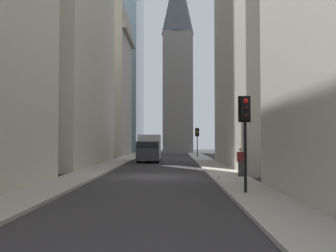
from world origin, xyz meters
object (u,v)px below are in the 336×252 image
at_px(traffic_light_foreground, 245,121).
at_px(pedestrian, 241,161).
at_px(delivery_truck, 149,148).
at_px(discarded_bottle, 219,178).
at_px(sedan_red, 154,153).
at_px(traffic_light_midblock, 197,135).

bearing_deg(traffic_light_foreground, pedestrian, -8.45).
bearing_deg(delivery_truck, discarded_bottle, -165.43).
bearing_deg(sedan_red, delivery_truck, 180.00).
distance_m(traffic_light_midblock, discarded_bottle, 28.84).
bearing_deg(traffic_light_foreground, discarded_bottle, 5.66).
relative_size(delivery_truck, sedan_red, 1.50).
height_order(traffic_light_midblock, discarded_bottle, traffic_light_midblock).
relative_size(traffic_light_midblock, pedestrian, 2.17).
bearing_deg(traffic_light_midblock, sedan_red, 95.52).
relative_size(traffic_light_foreground, traffic_light_midblock, 1.08).
height_order(delivery_truck, discarded_bottle, delivery_truck).
bearing_deg(sedan_red, traffic_light_foreground, -170.56).
bearing_deg(delivery_truck, traffic_light_foreground, -167.24).
xyz_separation_m(delivery_truck, traffic_light_foreground, (-24.40, -5.53, 1.62)).
bearing_deg(traffic_light_midblock, pedestrian, -178.03).
height_order(delivery_truck, traffic_light_midblock, traffic_light_midblock).
height_order(sedan_red, discarded_bottle, sedan_red).
height_order(sedan_red, pedestrian, pedestrian).
bearing_deg(discarded_bottle, pedestrian, -39.74).
bearing_deg(discarded_bottle, traffic_light_foreground, -174.34).
xyz_separation_m(sedan_red, traffic_light_midblock, (0.54, -5.63, 2.20)).
xyz_separation_m(traffic_light_midblock, discarded_bottle, (-28.71, 0.61, -2.62)).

